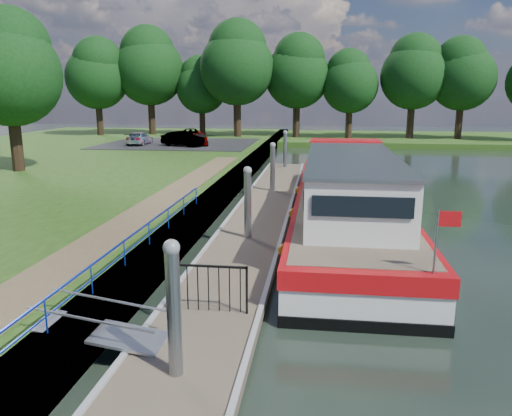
# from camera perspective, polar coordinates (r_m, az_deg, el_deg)

# --- Properties ---
(ground) EXTENTS (160.00, 160.00, 0.00)m
(ground) POSITION_cam_1_polar(r_m,az_deg,el_deg) (10.30, -8.19, -18.71)
(ground) COLOR black
(ground) RESTS_ON ground
(bank_edge) EXTENTS (1.10, 90.00, 0.78)m
(bank_edge) POSITION_cam_1_polar(r_m,az_deg,el_deg) (24.48, -4.63, 1.05)
(bank_edge) COLOR #473D2D
(bank_edge) RESTS_ON ground
(far_bank) EXTENTS (60.00, 18.00, 0.60)m
(far_bank) POSITION_cam_1_polar(r_m,az_deg,el_deg) (61.38, 16.46, 7.57)
(far_bank) COLOR #254614
(far_bank) RESTS_ON ground
(footpath) EXTENTS (1.60, 40.00, 0.05)m
(footpath) POSITION_cam_1_polar(r_m,az_deg,el_deg) (18.40, -14.87, -1.98)
(footpath) COLOR brown
(footpath) RESTS_ON riverbank
(carpark) EXTENTS (14.00, 12.00, 0.06)m
(carpark) POSITION_cam_1_polar(r_m,az_deg,el_deg) (48.57, -8.81, 7.29)
(carpark) COLOR black
(carpark) RESTS_ON riverbank
(blue_fence) EXTENTS (0.04, 18.04, 0.72)m
(blue_fence) POSITION_cam_1_polar(r_m,az_deg,el_deg) (13.21, -16.47, -5.58)
(blue_fence) COLOR #0C2DBF
(blue_fence) RESTS_ON riverbank
(pontoon) EXTENTS (2.50, 30.00, 0.56)m
(pontoon) POSITION_cam_1_polar(r_m,az_deg,el_deg) (22.19, 0.76, -0.68)
(pontoon) COLOR brown
(pontoon) RESTS_ON ground
(mooring_piles) EXTENTS (0.30, 27.30, 3.55)m
(mooring_piles) POSITION_cam_1_polar(r_m,az_deg,el_deg) (21.96, 0.76, 2.10)
(mooring_piles) COLOR gray
(mooring_piles) RESTS_ON ground
(gangway) EXTENTS (2.58, 1.00, 0.92)m
(gangway) POSITION_cam_1_polar(r_m,az_deg,el_deg) (11.01, -17.16, -13.29)
(gangway) COLOR #A5A8AD
(gangway) RESTS_ON ground
(gate_panel) EXTENTS (1.85, 0.05, 1.15)m
(gate_panel) POSITION_cam_1_polar(r_m,az_deg,el_deg) (11.71, -5.48, -8.35)
(gate_panel) COLOR black
(gate_panel) RESTS_ON ground
(barge) EXTENTS (4.36, 21.15, 4.78)m
(barge) POSITION_cam_1_polar(r_m,az_deg,el_deg) (21.65, 10.18, 1.23)
(barge) COLOR black
(barge) RESTS_ON ground
(horizon_trees) EXTENTS (54.38, 10.03, 12.87)m
(horizon_trees) POSITION_cam_1_polar(r_m,az_deg,el_deg) (57.32, 3.44, 15.38)
(horizon_trees) COLOR #332316
(horizon_trees) RESTS_ON ground
(bank_tree_a) EXTENTS (6.12, 6.12, 9.72)m
(bank_tree_a) POSITION_cam_1_polar(r_m,az_deg,el_deg) (34.03, -26.38, 14.33)
(bank_tree_a) COLOR #332316
(bank_tree_a) RESTS_ON riverbank
(car_a) EXTENTS (2.21, 3.70, 1.18)m
(car_a) POSITION_cam_1_polar(r_m,az_deg,el_deg) (46.49, -6.39, 7.88)
(car_a) COLOR #999999
(car_a) RESTS_ON carpark
(car_b) EXTENTS (4.27, 2.76, 1.33)m
(car_b) POSITION_cam_1_polar(r_m,az_deg,el_deg) (45.66, -8.34, 7.83)
(car_b) COLOR #999999
(car_b) RESTS_ON carpark
(car_c) EXTENTS (1.72, 3.99, 1.14)m
(car_c) POSITION_cam_1_polar(r_m,az_deg,el_deg) (48.04, -13.19, 7.76)
(car_c) COLOR #999999
(car_c) RESTS_ON carpark
(car_d) EXTENTS (3.31, 4.98, 1.27)m
(car_d) POSITION_cam_1_polar(r_m,az_deg,el_deg) (49.95, -7.45, 8.24)
(car_d) COLOR #999999
(car_d) RESTS_ON carpark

